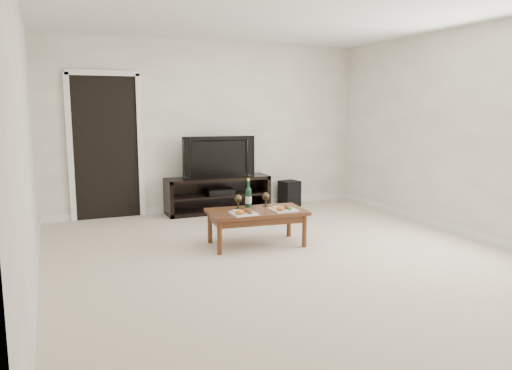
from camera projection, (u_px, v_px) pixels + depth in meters
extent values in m
plane|color=beige|center=(285.00, 257.00, 5.44)|extent=(5.50, 5.50, 0.00)
cube|color=white|center=(208.00, 127.00, 7.76)|extent=(5.00, 0.04, 2.60)
cube|color=white|center=(288.00, 7.00, 5.03)|extent=(5.00, 5.50, 0.04)
cube|color=black|center=(106.00, 148.00, 7.18)|extent=(0.90, 0.02, 2.05)
cube|color=black|center=(218.00, 195.00, 7.69)|extent=(1.60, 0.45, 0.55)
imported|color=black|center=(217.00, 156.00, 7.60)|extent=(1.11, 0.28, 0.63)
cube|color=black|center=(220.00, 191.00, 7.69)|extent=(0.43, 0.34, 0.08)
cube|color=black|center=(289.00, 193.00, 8.17)|extent=(0.33, 0.33, 0.42)
cube|color=#583118|center=(256.00, 228.00, 5.88)|extent=(1.18, 0.72, 0.42)
cube|color=white|center=(244.00, 211.00, 5.62)|extent=(0.27, 0.27, 0.07)
cube|color=white|center=(283.00, 208.00, 5.82)|extent=(0.27, 0.27, 0.07)
cylinder|color=#0E341E|center=(248.00, 193.00, 6.01)|extent=(0.07, 0.07, 0.35)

